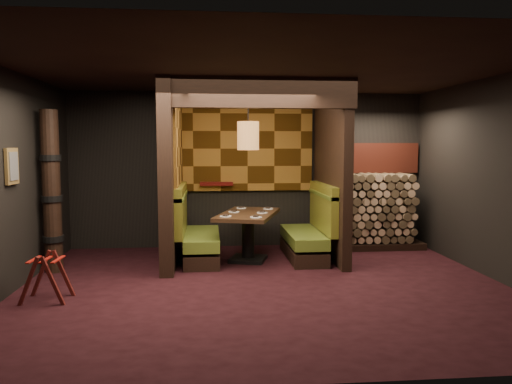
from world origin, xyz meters
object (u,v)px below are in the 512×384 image
Objects in this scene: booth_bench_left at (196,236)px; booth_bench_right at (309,234)px; dining_table at (248,227)px; firewood_stack at (375,211)px; luggage_rack at (47,275)px; totem_column at (52,193)px; pendant_lamp at (248,136)px.

booth_bench_left is 1.00× the size of booth_bench_right.
booth_bench_left reaches higher than dining_table.
firewood_stack is (3.25, 0.70, 0.28)m from booth_bench_left.
firewood_stack reaches higher than luggage_rack.
dining_table is (-1.04, -0.13, 0.16)m from booth_bench_right.
firewood_stack is (2.39, 0.83, 0.12)m from dining_table.
dining_table is 0.97× the size of firewood_stack.
totem_column is at bearing 103.41° from luggage_rack.
totem_column is 5.50m from firewood_stack.
dining_table is (0.85, -0.13, 0.16)m from booth_bench_left.
totem_column reaches higher than firewood_stack.
booth_bench_right is at bearing 28.50° from luggage_rack.
dining_table reaches higher than luggage_rack.
booth_bench_right is at bearing -152.65° from firewood_stack.
booth_bench_left is at bearing 168.11° from pendant_lamp.
totem_column is (-2.09, -0.55, 0.79)m from booth_bench_left.
dining_table is at bearing -160.89° from firewood_stack.
booth_bench_left is 2.64m from luggage_rack.
pendant_lamp reaches higher than dining_table.
pendant_lamp reaches higher than totem_column.
pendant_lamp reaches higher than booth_bench_left.
totem_column is 1.39× the size of firewood_stack.
luggage_rack is 0.26× the size of totem_column.
booth_bench_right is 1.53× the size of pendant_lamp.
booth_bench_left is at bearing 171.37° from dining_table.
booth_bench_left is 1.89m from booth_bench_right.
pendant_lamp is 0.43× the size of totem_column.
booth_bench_right is 1.06m from dining_table.
booth_bench_left is at bearing 180.00° from booth_bench_right.
firewood_stack reaches higher than booth_bench_left.
booth_bench_left and booth_bench_right have the same top height.
dining_table is at bearing 90.00° from pendant_lamp.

